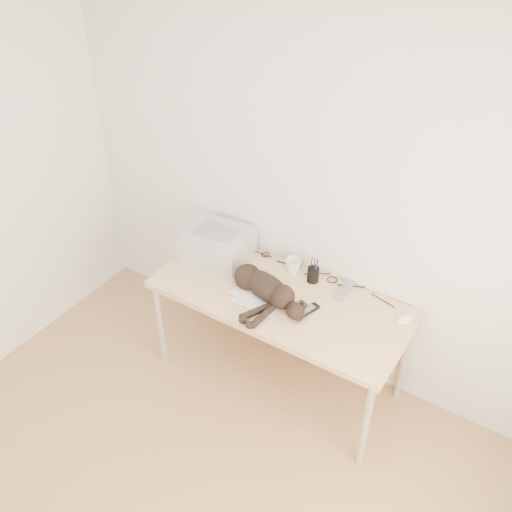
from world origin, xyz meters
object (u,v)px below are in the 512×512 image
Objects in this scene: pen_cup at (313,274)px; mouse at (405,317)px; printer at (217,244)px; desk at (287,305)px; cat at (263,287)px; mug at (293,266)px.

mouse is at bearing -2.27° from pen_cup.
printer reaches higher than mouse.
desk is at bearing -122.29° from pen_cup.
desk is 0.27m from cat.
pen_cup is 0.62m from mouse.
printer reaches higher than desk.
printer is (-0.57, 0.05, 0.23)m from desk.
desk is 0.62m from printer.
mug is (-0.06, 0.17, 0.18)m from desk.
pen_cup reaches higher than mouse.
printer reaches higher than mug.
cat reaches higher than desk.
desk is 2.21× the size of cat.
mug is at bearing 108.53° from desk.
printer reaches higher than pen_cup.
mug is 0.15m from pen_cup.
mug reaches higher than desk.
mug is 0.78m from mouse.
printer is 0.68m from pen_cup.
pen_cup is (0.10, 0.15, 0.19)m from desk.
cat is (0.48, -0.19, -0.02)m from printer.
mouse is (0.62, -0.02, -0.04)m from pen_cup.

